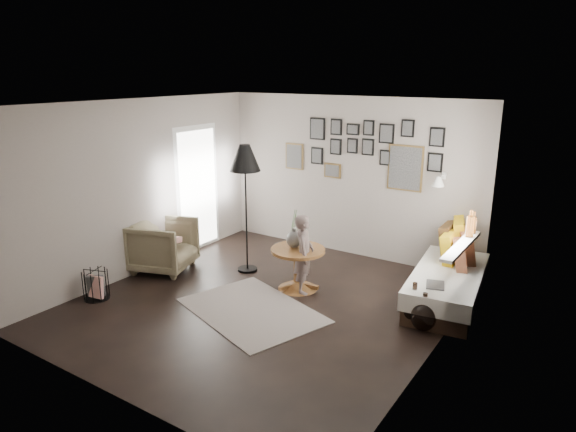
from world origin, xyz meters
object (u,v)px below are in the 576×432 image
Objects in this scene: child at (304,254)px; magazine_basket at (96,285)px; pedestal_table at (298,270)px; demijohn_large at (413,307)px; vase at (294,236)px; armchair at (163,245)px; floor_lamp at (245,163)px; daybed at (450,279)px; demijohn_small at (424,316)px.

magazine_basket is at bearing 100.95° from child.
pedestal_table is 1.73m from demijohn_large.
vase is 2.13m from armchair.
magazine_basket is at bearing -138.38° from vase.
vase is at bearing -8.11° from floor_lamp.
daybed reaches higher than demijohn_large.
demijohn_large is at bearing -3.17° from pedestal_table.
floor_lamp is at bearing 171.42° from pedestal_table.
floor_lamp reaches higher than demijohn_small.
pedestal_table is 1.40× the size of vase.
armchair is 4.02m from demijohn_small.
floor_lamp is 1.62m from child.
daybed is 4.22m from armchair.
armchair is 0.45× the size of floor_lamp.
demijohn_large is at bearing 144.75° from demijohn_small.
magazine_basket is 0.78× the size of demijohn_large.
demijohn_small is at bearing -121.98° from child.
child is at bearing -161.24° from daybed.
magazine_basket is (-2.02, -1.80, -0.56)m from vase.
demijohn_small is at bearing 21.34° from magazine_basket.
armchair is 1.82× the size of demijohn_small.
floor_lamp is at bearing 174.81° from demijohn_large.
demijohn_large is (1.81, -0.12, -0.56)m from vase.
child reaches higher than pedestal_table.
demijohn_small is (1.97, -0.24, -0.58)m from vase.
magazine_basket is at bearing 161.08° from armchair.
armchair is at bearing -175.51° from demijohn_small.
vase is 2.76m from magazine_basket.
pedestal_table is 2.06m from daybed.
demijohn_large is (3.83, 1.68, 0.00)m from magazine_basket.
armchair is 2.12× the size of magazine_basket.
demijohn_large is 0.47× the size of child.
daybed is 3.29m from floor_lamp.
vase is 0.62× the size of armchair.
magazine_basket is at bearing -154.21° from daybed.
pedestal_table is 0.37× the size of daybed.
demijohn_small is at bearing -35.25° from demijohn_large.
magazine_basket is (-1.08, -1.93, -1.48)m from floor_lamp.
magazine_basket is at bearing -119.33° from floor_lamp.
magazine_basket is 0.37× the size of child.
pedestal_table reaches higher than magazine_basket.
demijohn_large is (3.83, 0.43, -0.19)m from armchair.
demijohn_small is 1.81m from child.
vase is 1.03× the size of demijohn_large.
child is (2.23, 0.48, 0.16)m from armchair.
demijohn_large is at bearing -3.67° from vase.
pedestal_table is 2.75m from magazine_basket.
pedestal_table is 1.74m from floor_lamp.
daybed is at bearing 32.79° from magazine_basket.
vase is at bearing 165.96° from pedestal_table.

